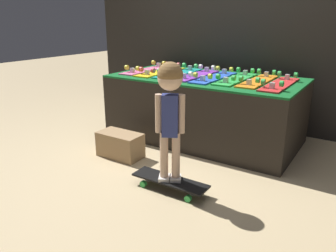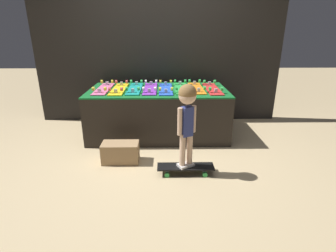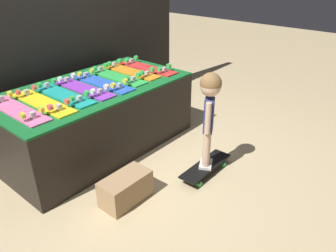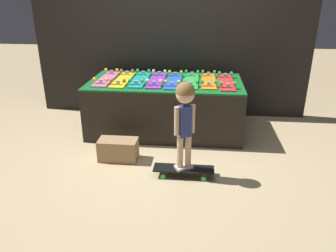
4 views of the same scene
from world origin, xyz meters
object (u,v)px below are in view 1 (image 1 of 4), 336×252
(child, at_px, (170,100))
(skateboard_teal_on_rack, at_px, (179,73))
(skateboard_yellow_on_rack, at_px, (161,71))
(skateboard_red_on_rack, at_px, (280,83))
(skateboard_blue_on_rack, at_px, (214,77))
(skateboard_on_floor, at_px, (170,182))
(storage_box, at_px, (120,145))
(skateboard_pink_on_rack, at_px, (146,69))
(skateboard_green_on_rack, at_px, (236,78))
(skateboard_orange_on_rack, at_px, (258,80))
(skateboard_purple_on_rack, at_px, (196,75))

(child, bearing_deg, skateboard_teal_on_rack, 90.46)
(skateboard_yellow_on_rack, relative_size, skateboard_red_on_rack, 1.00)
(skateboard_teal_on_rack, xyz_separation_m, skateboard_blue_on_rack, (0.45, -0.03, 0.00))
(skateboard_teal_on_rack, bearing_deg, skateboard_on_floor, -61.36)
(skateboard_teal_on_rack, distance_m, storage_box, 1.08)
(skateboard_yellow_on_rack, bearing_deg, skateboard_blue_on_rack, -0.27)
(skateboard_pink_on_rack, xyz_separation_m, skateboard_green_on_rack, (1.12, 0.01, 0.00))
(skateboard_green_on_rack, bearing_deg, skateboard_yellow_on_rack, -177.72)
(skateboard_blue_on_rack, distance_m, skateboard_on_floor, 1.34)
(skateboard_red_on_rack, distance_m, skateboard_on_floor, 1.41)
(skateboard_green_on_rack, xyz_separation_m, skateboard_red_on_rack, (0.45, -0.04, 0.00))
(skateboard_blue_on_rack, relative_size, skateboard_orange_on_rack, 1.00)
(skateboard_orange_on_rack, bearing_deg, skateboard_red_on_rack, -12.91)
(skateboard_green_on_rack, bearing_deg, child, -90.85)
(skateboard_purple_on_rack, height_order, skateboard_green_on_rack, same)
(skateboard_green_on_rack, bearing_deg, skateboard_blue_on_rack, -170.17)
(storage_box, bearing_deg, skateboard_red_on_rack, 35.78)
(skateboard_blue_on_rack, bearing_deg, child, -80.01)
(skateboard_pink_on_rack, distance_m, skateboard_on_floor, 1.74)
(skateboard_teal_on_rack, relative_size, storage_box, 1.82)
(skateboard_red_on_rack, height_order, child, child)
(skateboard_red_on_rack, bearing_deg, skateboard_purple_on_rack, 178.87)
(skateboard_pink_on_rack, xyz_separation_m, skateboard_yellow_on_rack, (0.22, -0.03, 0.00))
(skateboard_teal_on_rack, bearing_deg, skateboard_green_on_rack, 0.96)
(skateboard_pink_on_rack, bearing_deg, skateboard_yellow_on_rack, -6.39)
(skateboard_purple_on_rack, bearing_deg, child, -70.13)
(skateboard_on_floor, bearing_deg, skateboard_pink_on_rack, 132.60)
(skateboard_green_on_rack, relative_size, storage_box, 1.82)
(skateboard_yellow_on_rack, distance_m, child, 1.46)
(skateboard_pink_on_rack, xyz_separation_m, skateboard_red_on_rack, (1.56, -0.03, 0.00))
(skateboard_red_on_rack, height_order, skateboard_on_floor, skateboard_red_on_rack)
(skateboard_on_floor, distance_m, child, 0.65)
(skateboard_purple_on_rack, distance_m, skateboard_on_floor, 1.41)
(skateboard_yellow_on_rack, height_order, child, child)
(skateboard_teal_on_rack, bearing_deg, storage_box, -96.49)
(skateboard_pink_on_rack, relative_size, skateboard_green_on_rack, 1.00)
(child, xyz_separation_m, storage_box, (-0.76, 0.29, -0.61))
(skateboard_orange_on_rack, relative_size, child, 0.87)
(skateboard_pink_on_rack, height_order, skateboard_green_on_rack, same)
(skateboard_teal_on_rack, distance_m, skateboard_orange_on_rack, 0.89)
(skateboard_teal_on_rack, bearing_deg, skateboard_orange_on_rack, 1.67)
(skateboard_teal_on_rack, bearing_deg, skateboard_blue_on_rack, -3.53)
(skateboard_green_on_rack, height_order, child, child)
(child, bearing_deg, skateboard_green_on_rack, 60.98)
(skateboard_purple_on_rack, bearing_deg, skateboard_green_on_rack, 2.40)
(skateboard_yellow_on_rack, distance_m, skateboard_on_floor, 1.59)
(skateboard_on_floor, height_order, storage_box, storage_box)
(skateboard_blue_on_rack, height_order, child, child)
(skateboard_green_on_rack, bearing_deg, skateboard_red_on_rack, -4.64)
(skateboard_blue_on_rack, height_order, storage_box, skateboard_blue_on_rack)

